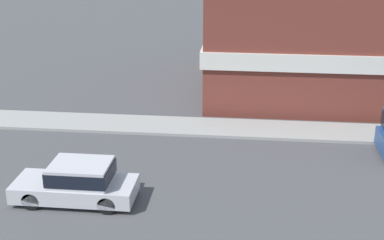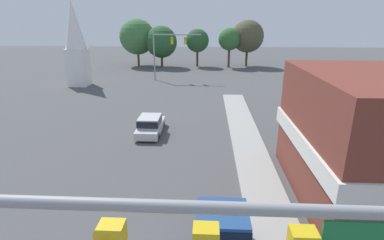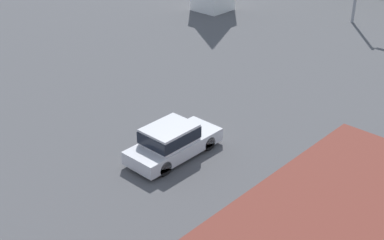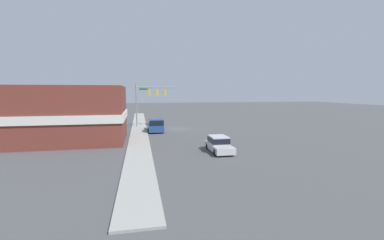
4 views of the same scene
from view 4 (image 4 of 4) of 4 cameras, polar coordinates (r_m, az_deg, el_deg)
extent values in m
plane|color=#4C4C4F|center=(41.29, -3.74, -1.96)|extent=(200.00, 200.00, 0.00)
cube|color=#9E9E99|center=(40.91, -11.68, -2.05)|extent=(2.40, 60.00, 0.14)
cylinder|color=gray|center=(43.56, -12.21, 3.06)|extent=(0.22, 0.22, 7.14)
cylinder|color=gray|center=(43.59, -8.02, 7.18)|extent=(6.47, 0.18, 0.18)
cube|color=gold|center=(43.53, -9.48, 6.02)|extent=(0.36, 0.36, 1.05)
sphere|color=red|center=(43.73, -9.50, 6.44)|extent=(0.22, 0.22, 0.22)
cube|color=gold|center=(43.60, -7.74, 6.05)|extent=(0.36, 0.36, 1.05)
sphere|color=red|center=(43.80, -7.76, 6.46)|extent=(0.22, 0.22, 0.22)
cube|color=gold|center=(43.70, -6.01, 6.07)|extent=(0.36, 0.36, 1.05)
sphere|color=red|center=(43.90, -6.04, 6.48)|extent=(0.22, 0.22, 0.22)
cube|color=#196B38|center=(43.51, -10.71, 6.76)|extent=(1.40, 0.04, 0.30)
cylinder|color=black|center=(24.55, 8.83, -6.91)|extent=(0.22, 0.66, 0.66)
cylinder|color=black|center=(24.05, 5.24, -7.13)|extent=(0.22, 0.66, 0.66)
cylinder|color=black|center=(27.11, 6.78, -5.62)|extent=(0.22, 0.66, 0.66)
cylinder|color=black|center=(26.66, 3.50, -5.79)|extent=(0.22, 0.66, 0.66)
cube|color=silver|center=(25.54, 6.06, -5.99)|extent=(1.82, 4.49, 0.61)
cube|color=silver|center=(25.66, 5.89, -4.39)|extent=(1.67, 2.16, 0.75)
cube|color=black|center=(25.66, 5.89, -4.39)|extent=(1.69, 2.24, 0.52)
cylinder|color=black|center=(37.41, -6.47, -2.33)|extent=(0.22, 0.66, 0.66)
cylinder|color=black|center=(37.29, -9.38, -2.40)|extent=(0.22, 0.66, 0.66)
cylinder|color=black|center=(40.60, -6.88, -1.66)|extent=(0.22, 0.66, 0.66)
cylinder|color=black|center=(40.49, -9.55, -1.72)|extent=(0.22, 0.66, 0.66)
cube|color=navy|center=(38.90, -8.08, -1.61)|extent=(2.11, 5.22, 0.85)
cube|color=navy|center=(37.38, -7.97, -0.54)|extent=(2.01, 1.98, 0.95)
cube|color=black|center=(37.38, -7.97, -0.54)|extent=(2.03, 2.06, 0.66)
cube|color=navy|center=(40.02, -6.77, -0.51)|extent=(0.12, 2.93, 0.35)
cube|color=navy|center=(39.91, -9.63, -0.57)|extent=(0.12, 2.93, 0.35)
cylinder|color=orange|center=(46.53, -9.47, -0.40)|extent=(0.61, 0.61, 1.12)
cylinder|color=white|center=(46.52, -9.47, -0.34)|extent=(0.63, 0.63, 0.20)
cube|color=brown|center=(33.46, -24.88, 1.22)|extent=(11.71, 9.57, 6.58)
cube|color=silver|center=(33.48, -24.86, 0.81)|extent=(12.01, 9.87, 0.90)
camera|label=1|loc=(38.97, 28.28, 11.34)|focal=50.00mm
camera|label=2|loc=(47.05, -8.06, 9.97)|focal=28.00mm
camera|label=3|loc=(39.20, -22.05, 15.43)|focal=50.00mm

